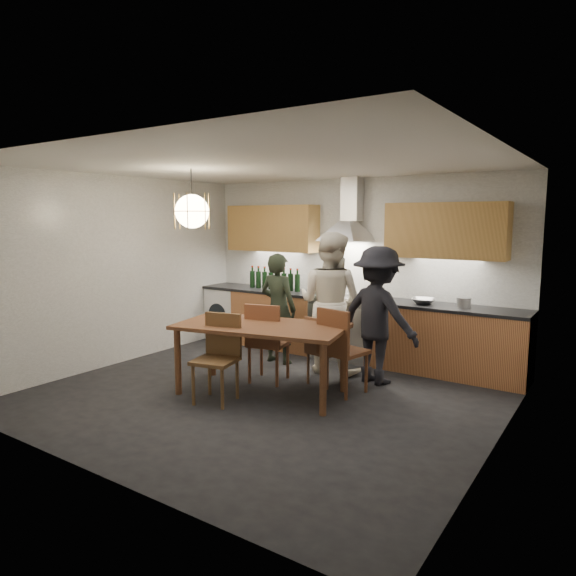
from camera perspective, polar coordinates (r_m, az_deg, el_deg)
The scene contains 17 objects.
ground at distance 6.05m, azimuth -2.48°, elevation -11.74°, with size 5.00×5.00×0.00m, color black.
room_shell at distance 5.71m, azimuth -2.58°, elevation 4.62°, with size 5.02×4.52×2.61m.
counter_run at distance 7.52m, azimuth 6.47°, elevation -4.33°, with size 5.00×0.62×0.90m.
range_stove at distance 7.53m, azimuth 6.29°, elevation -4.38°, with size 0.90×0.60×0.92m.
wall_fixtures at distance 7.47m, azimuth 6.89°, elevation 6.59°, with size 4.30×0.54×1.10m.
pendant_lamp at distance 6.28m, azimuth -10.62°, elevation 8.37°, with size 0.43×0.43×0.70m.
dining_table at distance 5.91m, azimuth -2.99°, elevation -4.96°, with size 2.08×1.34×0.81m.
chair_back_left at distance 6.30m, azimuth -2.48°, elevation -5.55°, with size 0.54×0.54×0.99m.
chair_back_mid at distance 6.24m, azimuth 3.79°, elevation -6.51°, with size 0.44×0.44×0.84m.
chair_back_right at distance 5.92m, azimuth 5.70°, elevation -6.37°, with size 0.54×0.54×1.01m.
chair_front at distance 5.79m, azimuth -7.68°, elevation -6.97°, with size 0.52×0.52×0.97m.
person_left at distance 7.16m, azimuth -1.10°, elevation -2.28°, with size 0.56×0.37×1.54m, color black.
person_mid at distance 6.74m, azimuth 4.69°, elevation -1.63°, with size 0.90×0.70×1.85m, color silver.
person_right at distance 6.37m, azimuth 9.97°, elevation -3.00°, with size 1.09×0.63×1.69m, color black.
mixing_bowl at distance 6.97m, azimuth 14.83°, elevation -1.41°, with size 0.32×0.32×0.08m, color #BABABD.
stock_pot at distance 6.83m, azimuth 18.95°, elevation -1.57°, with size 0.17×0.17×0.12m, color #ABABAE.
wine_bottles at distance 8.10m, azimuth -1.54°, elevation 1.07°, with size 0.95×0.08×0.35m.
Camera 1 is at (3.38, -4.60, 2.02)m, focal length 32.00 mm.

